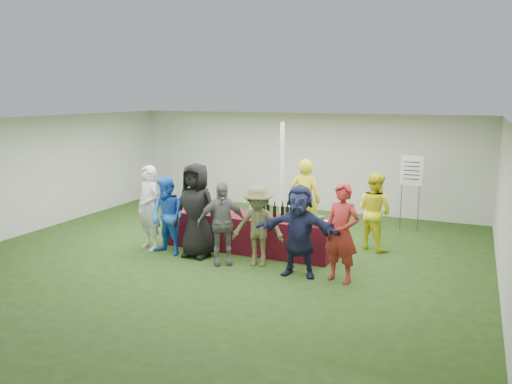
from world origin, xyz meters
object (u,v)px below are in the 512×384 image
at_px(dump_bucket, 317,221).
at_px(wine_list_sign, 411,176).
at_px(customer_2, 196,210).
at_px(customer_3, 222,223).
at_px(customer_6, 342,233).
at_px(staff_back, 374,211).
at_px(customer_4, 258,226).
at_px(customer_1, 168,216).
at_px(serving_table, 247,233).
at_px(customer_0, 149,208).
at_px(customer_5, 299,231).
at_px(staff_pourer, 305,201).

height_order(dump_bucket, wine_list_sign, wine_list_sign).
relative_size(customer_2, customer_3, 1.19).
xyz_separation_m(customer_2, customer_6, (2.97, -0.18, -0.08)).
bearing_deg(wine_list_sign, staff_back, -106.00).
xyz_separation_m(staff_back, customer_4, (-1.80, -1.94, -0.04)).
height_order(dump_bucket, customer_1, customer_1).
height_order(serving_table, staff_back, staff_back).
bearing_deg(customer_0, dump_bucket, 31.30).
bearing_deg(customer_5, customer_4, 162.67).
height_order(staff_back, customer_6, customer_6).
bearing_deg(customer_2, staff_pourer, 50.91).
height_order(dump_bucket, customer_6, customer_6).
relative_size(staff_pourer, customer_5, 1.12).
distance_m(staff_pourer, customer_5, 2.16).
bearing_deg(customer_5, customer_6, -1.94).
height_order(serving_table, wine_list_sign, wine_list_sign).
xyz_separation_m(customer_2, customer_5, (2.21, -0.21, -0.12)).
relative_size(dump_bucket, customer_2, 0.14).
relative_size(customer_2, customer_5, 1.15).
xyz_separation_m(customer_0, customer_3, (1.82, -0.22, -0.09)).
distance_m(staff_pourer, customer_3, 2.28).
distance_m(customer_2, customer_6, 2.98).
xyz_separation_m(wine_list_sign, customer_6, (-0.67, -3.88, -0.45)).
xyz_separation_m(wine_list_sign, customer_3, (-2.98, -3.89, -0.52)).
relative_size(dump_bucket, staff_back, 0.16).
bearing_deg(customer_2, dump_bucket, 15.62).
height_order(serving_table, customer_4, customer_4).
xyz_separation_m(customer_3, customer_5, (1.55, -0.02, 0.03)).
xyz_separation_m(staff_pourer, customer_3, (-0.98, -2.06, -0.12)).
bearing_deg(customer_6, staff_back, 98.14).
xyz_separation_m(serving_table, customer_4, (0.58, -0.78, 0.39)).
distance_m(customer_5, customer_6, 0.76).
bearing_deg(dump_bucket, customer_6, -48.01).
distance_m(dump_bucket, customer_2, 2.38).
height_order(customer_0, customer_5, customer_0).
distance_m(staff_pourer, customer_0, 3.35).
bearing_deg(customer_1, dump_bucket, 23.67).
relative_size(staff_pourer, customer_4, 1.20).
bearing_deg(dump_bucket, staff_pourer, 117.15).
distance_m(dump_bucket, customer_3, 1.81).
xyz_separation_m(serving_table, customer_6, (2.22, -0.95, 0.49)).
xyz_separation_m(staff_back, customer_6, (-0.16, -2.11, 0.06)).
relative_size(staff_back, customer_6, 0.94).
height_order(customer_3, customer_4, customer_3).
height_order(serving_table, customer_2, customer_2).
bearing_deg(staff_back, customer_1, 56.79).
height_order(dump_bucket, customer_5, customer_5).
relative_size(customer_0, customer_2, 0.94).
relative_size(staff_back, customer_1, 1.02).
height_order(customer_3, customer_6, customer_6).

